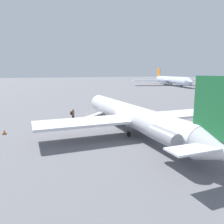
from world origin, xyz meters
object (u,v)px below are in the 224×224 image
Objects in this scene: airplane_far_right at (171,80)px; boarding_stairs at (83,119)px; passenger at (73,115)px; airplane_main at (133,116)px.

airplane_far_right is 93.50m from boarding_stairs.
airplane_far_right reaches higher than passenger.
airplane_main is at bearing -21.71° from airplane_far_right.
passenger is at bearing 162.87° from boarding_stairs.
airplane_far_right is at bearing 46.56° from boarding_stairs.
boarding_stairs is at bearing -17.13° from passenger.
airplane_main is 15.81× the size of passenger.
passenger is at bearing 32.66° from airplane_main.
airplane_far_right is 11.65× the size of boarding_stairs.
airplane_main is 6.67× the size of boarding_stairs.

